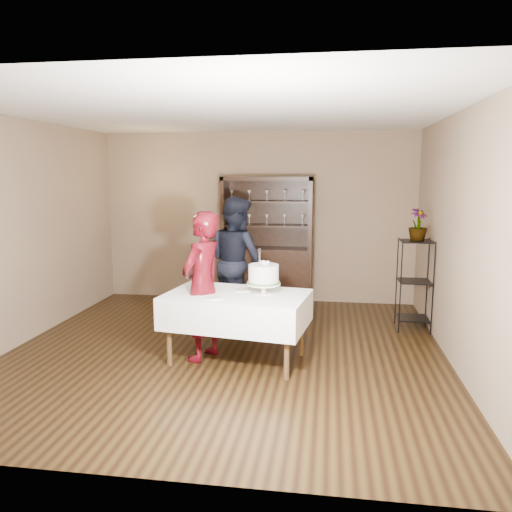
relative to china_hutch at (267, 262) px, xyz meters
The scene contains 14 objects.
floor 2.36m from the china_hutch, 95.08° to the right, with size 5.00×5.00×0.00m, color black.
ceiling 3.04m from the china_hutch, 95.08° to the right, with size 5.00×5.00×0.00m, color silver.
back_wall 0.76m from the china_hutch, 128.88° to the left, with size 5.00×0.02×2.70m, color brown.
wall_left 3.58m from the china_hutch, 140.17° to the right, with size 0.02×5.00×2.70m, color brown.
wall_right 3.29m from the china_hutch, 44.39° to the right, with size 0.02×5.00×2.70m, color brown.
china_hutch is the anchor object (origin of this frame).
plant_etagere 2.33m from the china_hutch, 26.83° to the right, with size 0.42×0.42×1.20m.
cake_table 2.51m from the china_hutch, 90.43° to the right, with size 1.63×1.14×0.76m.
woman 2.53m from the china_hutch, 99.16° to the right, with size 0.60×0.39×1.65m, color #34040F.
man 1.21m from the china_hutch, 103.29° to the right, with size 0.85×0.66×1.75m, color black.
cake 2.49m from the china_hutch, 83.76° to the right, with size 0.41×0.41×0.50m.
plate_near 2.77m from the china_hutch, 94.56° to the right, with size 0.18×0.18×0.01m, color white.
plate_far 2.36m from the china_hutch, 89.47° to the right, with size 0.19×0.19×0.01m, color white.
potted_plant 2.46m from the china_hutch, 27.39° to the right, with size 0.23×0.23×0.42m, color #436B33.
Camera 1 is at (1.16, -5.44, 2.03)m, focal length 35.00 mm.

